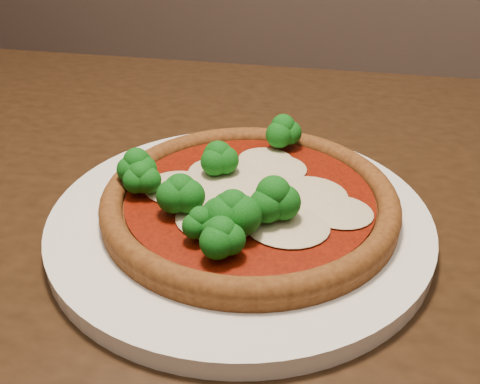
% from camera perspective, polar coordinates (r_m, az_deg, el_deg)
% --- Properties ---
extents(dining_table, '(1.43, 1.06, 0.75)m').
position_cam_1_polar(dining_table, '(0.60, -3.91, -8.52)').
color(dining_table, black).
rests_on(dining_table, floor).
extents(plate, '(0.36, 0.36, 0.02)m').
position_cam_1_polar(plate, '(0.51, 0.00, -2.96)').
color(plate, white).
rests_on(plate, dining_table).
extents(pizza, '(0.28, 0.28, 0.06)m').
position_cam_1_polar(pizza, '(0.50, 0.52, -0.43)').
color(pizza, brown).
rests_on(pizza, plate).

